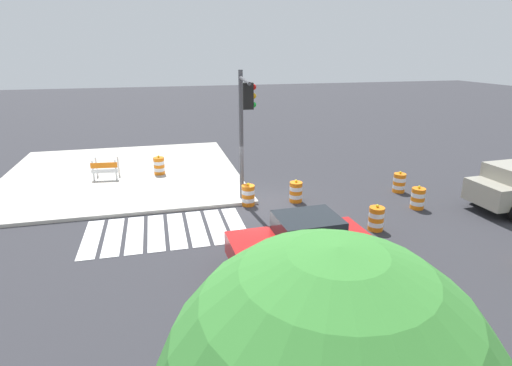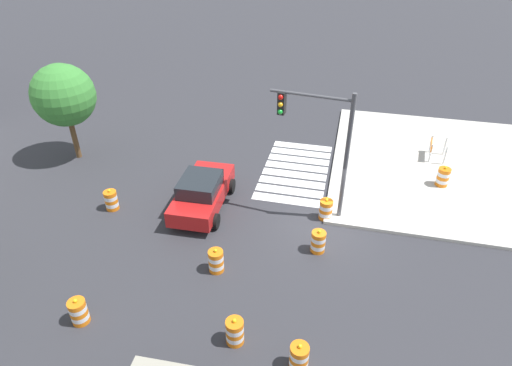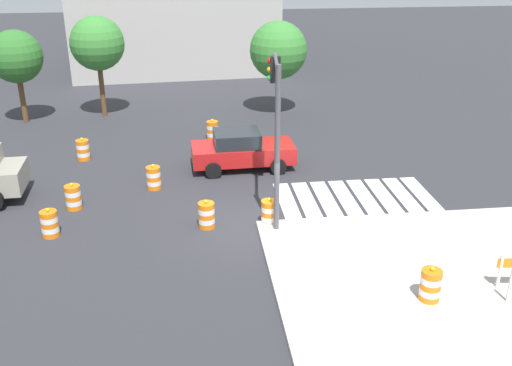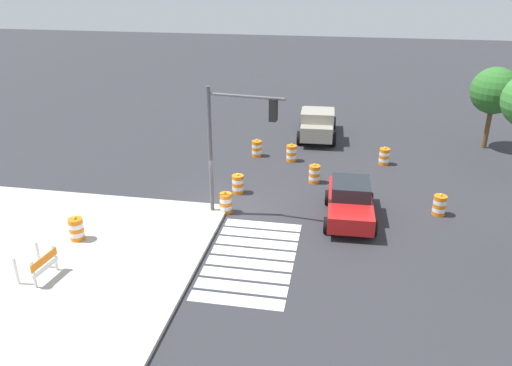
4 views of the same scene
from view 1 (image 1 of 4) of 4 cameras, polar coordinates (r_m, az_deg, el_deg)
The scene contains 13 objects.
ground_plane at distance 17.55m, azimuth 0.34°, elevation -3.05°, with size 120.00×120.00×0.00m, color #2D2D33.
sidewalk_corner at distance 22.80m, azimuth -18.36°, elevation 1.30°, with size 12.00×12.00×0.15m, color #BCB7AD.
crosswalk_stripes at distance 15.41m, azimuth -12.59°, elevation -6.66°, with size 5.85×3.20×0.02m.
sports_car at distance 12.55m, azimuth 6.40°, elevation -8.28°, with size 4.36×2.25×1.63m.
traffic_barrel_near_corner at distance 18.29m, azimuth 21.96°, elevation -2.03°, with size 0.56×0.56×1.02m.
traffic_barrel_median_near at distance 20.09m, azimuth 19.64°, elevation 0.03°, with size 0.56×0.56×1.02m.
traffic_barrel_median_far at distance 10.26m, azimuth 20.03°, elevation -18.50°, with size 0.56×0.56×1.02m.
traffic_barrel_far_curb at distance 15.64m, azimuth 16.67°, elevation -4.85°, with size 0.56×0.56×1.02m.
traffic_barrel_lane_center at distance 17.81m, azimuth 5.67°, elevation -1.26°, with size 0.56×0.56×1.02m.
traffic_barrel_opposite_curb at distance 17.32m, azimuth -1.12°, elevation -1.75°, with size 0.56×0.56×1.02m.
traffic_barrel_on_sidewalk at distance 21.76m, azimuth -13.57°, elevation 2.39°, with size 0.56×0.56×1.02m.
construction_barricade at distance 21.75m, azimuth -20.62°, elevation 2.02°, with size 1.32×0.91×1.00m.
traffic_light_pole at distance 15.84m, azimuth -1.70°, elevation 9.28°, with size 0.60×3.27×5.50m.
Camera 1 is at (4.08, 15.80, 6.44)m, focal length 28.22 mm.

